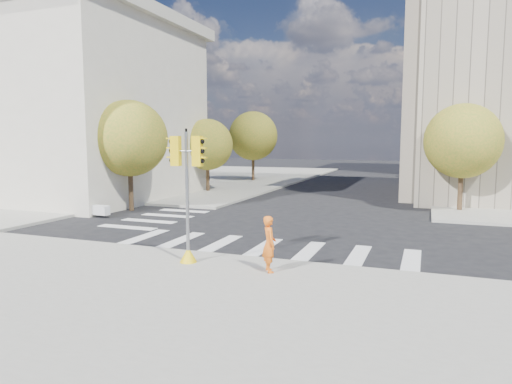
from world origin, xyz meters
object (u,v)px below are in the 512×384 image
(photographer, at_px, (269,244))
(planter_wall, at_px, (68,207))
(lamp_near, at_px, (467,133))
(traffic_signal, at_px, (187,207))
(lamp_far, at_px, (455,135))

(photographer, bearing_deg, planter_wall, 30.17)
(lamp_near, relative_size, traffic_signal, 1.88)
(lamp_far, height_order, traffic_signal, lamp_far)
(photographer, relative_size, planter_wall, 0.28)
(photographer, distance_m, planter_wall, 16.05)
(lamp_near, height_order, planter_wall, lamp_near)
(lamp_far, height_order, planter_wall, lamp_far)
(planter_wall, bearing_deg, lamp_far, 59.07)
(lamp_far, distance_m, photographer, 34.38)
(lamp_far, distance_m, traffic_signal, 34.86)
(traffic_signal, distance_m, planter_wall, 13.62)
(planter_wall, bearing_deg, traffic_signal, -24.03)
(photographer, bearing_deg, lamp_near, -52.00)
(lamp_far, relative_size, traffic_signal, 1.88)
(lamp_near, xyz_separation_m, traffic_signal, (-9.48, -19.44, -2.61))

